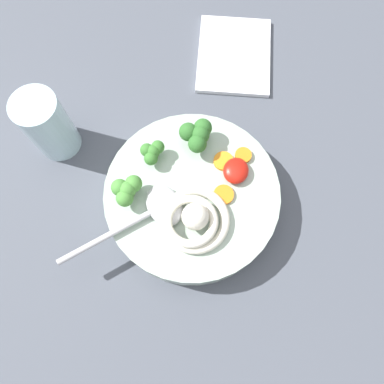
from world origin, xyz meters
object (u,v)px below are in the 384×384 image
(soup_bowl, at_px, (192,197))
(drinking_glass, at_px, (48,126))
(soup_spoon, at_px, (155,210))
(noodle_pile, at_px, (194,219))
(folded_napkin, at_px, (233,55))

(soup_bowl, xyz_separation_m, drinking_glass, (-0.03, -0.22, 0.03))
(drinking_glass, bearing_deg, soup_bowl, 82.37)
(soup_spoon, bearing_deg, noodle_pile, 135.76)
(noodle_pile, distance_m, folded_napkin, 0.31)
(soup_bowl, relative_size, drinking_glass, 2.19)
(soup_spoon, bearing_deg, folded_napkin, -142.07)
(drinking_glass, distance_m, folded_napkin, 0.32)
(folded_napkin, bearing_deg, drinking_glass, -41.59)
(soup_bowl, bearing_deg, drinking_glass, -97.63)
(soup_spoon, height_order, folded_napkin, soup_spoon)
(noodle_pile, height_order, soup_spoon, noodle_pile)
(soup_bowl, distance_m, folded_napkin, 0.27)
(soup_bowl, xyz_separation_m, folded_napkin, (-0.27, -0.01, -0.02))
(soup_bowl, bearing_deg, noodle_pile, 21.50)
(soup_bowl, distance_m, soup_spoon, 0.06)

